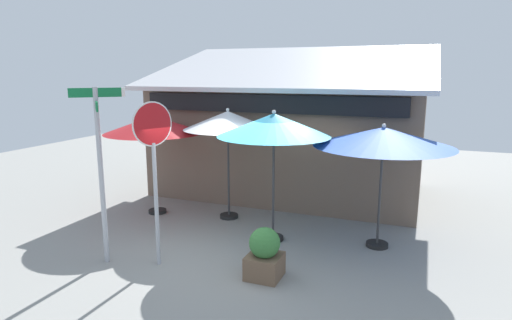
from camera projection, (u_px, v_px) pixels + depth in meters
ground_plane at (239, 254)px, 8.50m from camera, size 28.00×28.00×0.10m
cafe_building at (291, 136)px, 12.60m from camera, size 7.71×4.67×4.26m
street_sign_post at (100, 158)px, 7.67m from camera, size 0.69×0.68×3.21m
stop_sign at (154, 153)px, 7.54m from camera, size 0.32×0.72×2.97m
patio_umbrella_crimson_left at (153, 125)px, 10.42m from camera, size 2.38×2.38×2.50m
patio_umbrella_ivory_center at (228, 121)px, 10.02m from camera, size 2.07×2.07×2.65m
patio_umbrella_teal_right at (274, 126)px, 8.62m from camera, size 2.29×2.29×2.72m
patio_umbrella_royal_blue_far_right at (383, 138)px, 8.31m from camera, size 2.69×2.69×2.49m
sidewalk_planter at (265, 254)px, 7.35m from camera, size 0.58×0.58×0.89m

